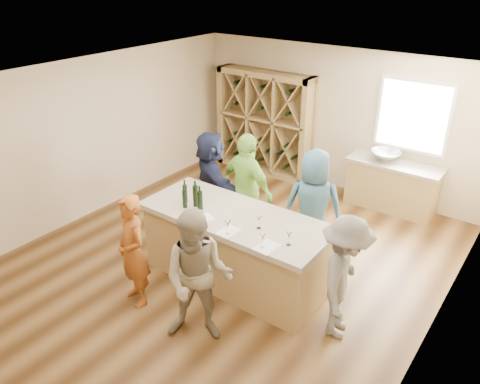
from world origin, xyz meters
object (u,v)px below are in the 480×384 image
Objects in this scene: wine_bottle_d at (200,202)px; person_server at (344,278)px; wine_rack at (265,123)px; person_far_left at (211,179)px; tasting_counter_base at (235,250)px; person_near_right at (198,278)px; wine_bottle_a at (185,194)px; person_near_left at (133,251)px; sink at (385,156)px; wine_bottle_c at (196,196)px; person_far_mid at (247,189)px; person_far_right at (313,206)px; wine_bottle_b at (185,199)px.

person_server reaches higher than wine_bottle_d.
wine_rack reaches higher than person_far_left.
tasting_counter_base is 1.28m from person_near_right.
person_far_left is at bearing 124.38° from wine_bottle_d.
person_near_left is (0.01, -1.05, -0.42)m from wine_bottle_a.
person_far_left reaches higher than wine_bottle_d.
wine_bottle_c is (-1.43, -3.61, 0.22)m from sink.
wine_bottle_d reaches higher than tasting_counter_base.
wine_bottle_a is at bearing -73.77° from wine_rack.
tasting_counter_base is 7.97× the size of wine_bottle_d.
person_far_right is at bearing -160.69° from person_far_mid.
person_near_right is at bearing 17.81° from person_near_left.
tasting_counter_base is 1.45× the size of person_far_right.
person_far_right is (0.59, 1.16, 0.40)m from tasting_counter_base.
person_near_left reaches higher than tasting_counter_base.
wine_bottle_d is at bearing 105.92° from person_far_mid.
person_far_right is at bearing 47.26° from wine_bottle_b.
wine_bottle_a reaches higher than tasting_counter_base.
wine_bottle_b is (-1.52, -3.74, 0.20)m from sink.
wine_bottle_a reaches higher than wine_bottle_b.
tasting_counter_base is 1.63× the size of person_near_left.
wine_bottle_a is 0.17× the size of person_server.
person_far_right is (-1.10, 1.26, 0.08)m from person_server.
person_near_left is at bearing -111.87° from wine_bottle_d.
person_far_mid reaches higher than wine_bottle_b.
wine_rack is at bearing 106.23° from wine_bottle_a.
person_far_right is at bearing -95.54° from sink.
wine_bottle_d is 0.18× the size of person_far_mid.
person_near_right reaches higher than wine_bottle_a.
wine_bottle_b is at bearing 101.85° from person_near_left.
person_server is at bearing 41.19° from person_near_left.
tasting_counter_base is at bearing 35.25° from person_far_right.
wine_rack is 5.24m from person_near_right.
person_server is (2.40, 0.14, -0.40)m from wine_bottle_b.
sink reaches higher than tasting_counter_base.
wine_bottle_b is at bearing -49.93° from wine_bottle_a.
person_near_left is at bearing -109.15° from sink.
person_near_right is at bearing -95.91° from sink.
wine_rack is 8.23× the size of wine_bottle_b.
wine_bottle_d is 1.29m from person_far_mid.
tasting_counter_base is 1.53× the size of person_far_left.
wine_bottle_d is 2.17m from person_server.
person_far_right is (-0.23, -2.33, -0.12)m from sink.
person_server is at bearing 164.98° from person_far_mid.
wine_bottle_c is 0.20× the size of person_near_left.
wine_bottle_b is at bearing -178.48° from wine_bottle_d.
person_near_left is at bearing 94.23° from person_far_mid.
person_far_right is (2.47, -2.40, -0.20)m from wine_rack.
wine_bottle_c is 0.18× the size of person_far_left.
wine_bottle_c is at bearing 147.32° from wine_bottle_d.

